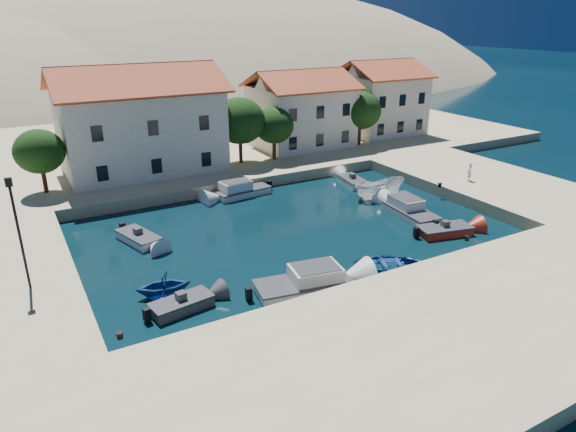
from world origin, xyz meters
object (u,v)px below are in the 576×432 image
object	(u,v)px
lamppost	(17,224)
cabin_cruiser_south	(303,283)
building_left	(139,118)
building_mid	(301,108)
building_right	(381,96)
pedestrian	(469,172)
cabin_cruiser_east	(411,211)
rowboat_south	(389,268)
boat_east	(379,198)

from	to	relation	value
lamppost	cabin_cruiser_south	world-z (taller)	lamppost
building_left	building_mid	size ratio (longest dim) A/B	1.40
building_right	cabin_cruiser_south	world-z (taller)	building_right
lamppost	pedestrian	bearing A→B (deg)	3.31
pedestrian	cabin_cruiser_east	bearing A→B (deg)	-20.02
cabin_cruiser_east	lamppost	bearing A→B (deg)	95.29
building_mid	building_right	distance (m)	12.04
building_mid	building_right	world-z (taller)	building_right
building_right	lamppost	xyz separation A→B (m)	(-41.50, -22.00, -0.72)
building_left	pedestrian	xyz separation A→B (m)	(24.23, -17.94, -4.12)
building_right	cabin_cruiser_south	xyz separation A→B (m)	(-27.85, -28.05, -5.00)
building_mid	cabin_cruiser_east	world-z (taller)	building_mid
building_right	rowboat_south	xyz separation A→B (m)	(-21.73, -28.31, -5.47)
building_left	lamppost	bearing A→B (deg)	-119.90
rowboat_south	pedestrian	xyz separation A→B (m)	(15.96, 8.37, 1.82)
cabin_cruiser_south	boat_east	distance (m)	17.51
building_right	cabin_cruiser_east	size ratio (longest dim) A/B	1.75
boat_east	pedestrian	distance (m)	8.65
lamppost	cabin_cruiser_east	bearing A→B (deg)	-0.40
cabin_cruiser_south	lamppost	bearing A→B (deg)	165.69
lamppost	cabin_cruiser_east	xyz separation A→B (m)	(27.01, -0.19, -4.28)
rowboat_south	building_right	bearing A→B (deg)	-15.36
boat_east	building_mid	bearing A→B (deg)	1.04
building_left	building_right	distance (m)	30.07
pedestrian	lamppost	bearing A→B (deg)	-31.21
cabin_cruiser_south	rowboat_south	xyz separation A→B (m)	(6.12, -0.25, -0.48)
building_left	pedestrian	world-z (taller)	building_left
building_right	cabin_cruiser_south	bearing A→B (deg)	-134.79
cabin_cruiser_south	cabin_cruiser_east	world-z (taller)	same
cabin_cruiser_south	pedestrian	size ratio (longest dim) A/B	3.55
building_left	lamppost	distance (m)	23.10
rowboat_south	cabin_cruiser_east	xyz separation A→B (m)	(7.24, 6.12, 0.48)
cabin_cruiser_south	boat_east	bearing A→B (deg)	46.64
rowboat_south	cabin_cruiser_east	bearing A→B (deg)	-27.64
cabin_cruiser_south	boat_east	xyz separation A→B (m)	(13.97, 10.54, -0.48)
building_left	cabin_cruiser_south	distance (m)	26.71
building_left	building_mid	xyz separation A→B (m)	(18.00, 1.00, -0.71)
building_left	lamppost	xyz separation A→B (m)	(-11.50, -20.00, -1.18)
building_mid	lamppost	size ratio (longest dim) A/B	1.69
lamppost	rowboat_south	world-z (taller)	lamppost
cabin_cruiser_south	pedestrian	bearing A→B (deg)	29.80
building_left	cabin_cruiser_east	bearing A→B (deg)	-52.47
building_left	pedestrian	bearing A→B (deg)	-36.51
building_right	lamppost	world-z (taller)	building_right
building_mid	boat_east	size ratio (longest dim) A/B	2.21
lamppost	pedestrian	distance (m)	35.91
building_mid	boat_east	xyz separation A→B (m)	(-1.88, -16.51, -5.22)
building_mid	rowboat_south	distance (m)	29.46
building_mid	cabin_cruiser_east	distance (m)	21.86
boat_east	pedestrian	bearing A→B (deg)	-99.11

